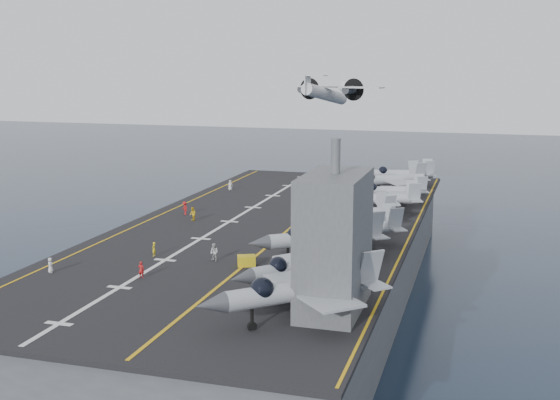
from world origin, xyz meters
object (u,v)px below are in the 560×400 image
(fighter_jet_0, at_px, (302,288))
(transport_plane, at_px, (325,94))
(island_superstructure, at_px, (335,226))
(tow_cart_a, at_px, (246,261))

(fighter_jet_0, xyz_separation_m, transport_plane, (-18.33, 87.51, 12.26))
(island_superstructure, relative_size, transport_plane, 0.53)
(fighter_jet_0, relative_size, transport_plane, 0.69)
(fighter_jet_0, height_order, tow_cart_a, fighter_jet_0)
(island_superstructure, xyz_separation_m, fighter_jet_0, (-1.91, -3.58, -4.64))
(island_superstructure, xyz_separation_m, transport_plane, (-20.24, 83.92, 7.62))
(island_superstructure, relative_size, fighter_jet_0, 0.77)
(island_superstructure, relative_size, tow_cart_a, 6.77)
(fighter_jet_0, distance_m, tow_cart_a, 17.30)
(tow_cart_a, bearing_deg, fighter_jet_0, -55.07)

